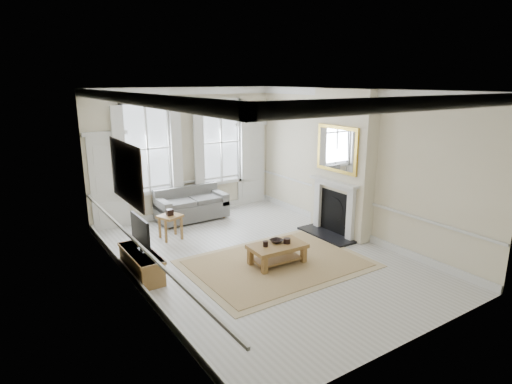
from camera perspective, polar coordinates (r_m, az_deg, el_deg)
floor at (r=8.99m, az=0.64°, el=-8.71°), size 7.20×7.20×0.00m
ceiling at (r=8.25m, az=0.71°, el=13.51°), size 7.20×7.20×0.00m
back_wall at (r=11.56m, az=-9.40°, el=5.21°), size 5.20×0.00×5.20m
left_wall at (r=7.37m, az=-16.34°, el=-0.64°), size 0.00×7.20×7.20m
right_wall at (r=10.11m, az=13.00°, el=3.67°), size 0.00×7.20×7.20m
window_left at (r=11.10m, az=-14.30°, el=5.60°), size 1.26×0.20×2.20m
window_right at (r=11.95m, az=-4.72°, el=6.63°), size 1.26×0.20×2.20m
door_left at (r=10.98m, az=-18.99°, el=1.15°), size 0.90×0.08×2.30m
door_right at (r=12.58m, az=-0.67°, el=3.63°), size 0.90×0.08×2.30m
painting at (r=7.58m, az=-16.92°, el=2.46°), size 0.05×1.66×1.06m
chimney_breast at (r=10.13m, az=11.50°, el=3.77°), size 0.35×1.70×3.38m
hearth at (r=10.29m, az=9.33°, el=-5.66°), size 0.55×1.50×0.05m
fireplace at (r=10.20m, az=10.32°, el=-1.70°), size 0.21×1.45×1.33m
mirror at (r=9.92m, az=10.71°, el=5.63°), size 0.06×1.26×1.06m
sofa at (r=11.37m, az=-8.69°, el=-1.88°), size 1.79×0.87×0.85m
side_table at (r=10.05m, az=-11.38°, el=-3.65°), size 0.60×0.60×0.57m
rug at (r=8.69m, az=2.83°, el=-9.49°), size 3.50×2.60×0.02m
coffee_table at (r=8.56m, az=2.86°, el=-7.50°), size 1.14×0.70×0.42m
ceramic_pot_a at (r=8.42m, az=1.28°, el=-6.92°), size 0.11×0.11×0.11m
ceramic_pot_b at (r=8.59m, az=4.15°, el=-6.51°), size 0.14×0.14×0.10m
bowl at (r=8.62m, az=2.74°, el=-6.54°), size 0.28×0.28×0.06m
tv_stand at (r=8.40m, az=-15.02°, el=-9.20°), size 0.43×1.34×0.48m
tv at (r=8.18m, az=-15.16°, el=-5.10°), size 0.08×0.90×0.68m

